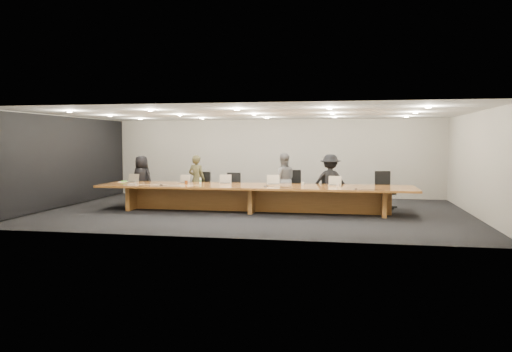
{
  "coord_description": "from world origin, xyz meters",
  "views": [
    {
      "loc": [
        2.66,
        -13.97,
        2.01
      ],
      "look_at": [
        0.0,
        0.3,
        1.0
      ],
      "focal_mm": 35.0,
      "sensor_mm": 36.0,
      "label": 1
    }
  ],
  "objects": [
    {
      "name": "ground",
      "position": [
        0.0,
        0.0,
        0.0
      ],
      "size": [
        12.0,
        12.0,
        0.0
      ],
      "primitive_type": "plane",
      "color": "black",
      "rests_on": "ground"
    },
    {
      "name": "back_wall",
      "position": [
        0.0,
        4.0,
        1.4
      ],
      "size": [
        12.0,
        0.02,
        2.8
      ],
      "primitive_type": "cube",
      "color": "beige",
      "rests_on": "ground"
    },
    {
      "name": "left_wall_panel",
      "position": [
        -5.94,
        0.0,
        1.37
      ],
      "size": [
        0.08,
        7.84,
        2.74
      ],
      "primitive_type": "cube",
      "color": "black",
      "rests_on": "ground"
    },
    {
      "name": "conference_table",
      "position": [
        0.0,
        0.0,
        0.52
      ],
      "size": [
        9.0,
        1.8,
        0.75
      ],
      "color": "brown",
      "rests_on": "ground"
    },
    {
      "name": "chair_far_left",
      "position": [
        -4.09,
        1.22,
        0.58
      ],
      "size": [
        0.7,
        0.7,
        1.16
      ],
      "primitive_type": null,
      "rotation": [
        0.0,
        0.0,
        -0.21
      ],
      "color": "black",
      "rests_on": "ground"
    },
    {
      "name": "chair_left",
      "position": [
        -1.97,
        1.26,
        0.53
      ],
      "size": [
        0.67,
        0.67,
        1.06
      ],
      "primitive_type": null,
      "rotation": [
        0.0,
        0.0,
        -0.29
      ],
      "color": "black",
      "rests_on": "ground"
    },
    {
      "name": "chair_mid_left",
      "position": [
        -0.93,
        1.23,
        0.52
      ],
      "size": [
        0.54,
        0.54,
        1.04
      ],
      "primitive_type": null,
      "rotation": [
        0.0,
        0.0,
        0.02
      ],
      "color": "black",
      "rests_on": "ground"
    },
    {
      "name": "chair_mid_right",
      "position": [
        0.97,
        1.34,
        0.57
      ],
      "size": [
        0.61,
        0.61,
        1.15
      ],
      "primitive_type": null,
      "rotation": [
        0.0,
        0.0,
        0.06
      ],
      "color": "black",
      "rests_on": "ground"
    },
    {
      "name": "chair_right",
      "position": [
        2.12,
        1.25,
        0.51
      ],
      "size": [
        0.66,
        0.66,
        1.02
      ],
      "primitive_type": null,
      "rotation": [
        0.0,
        0.0,
        0.31
      ],
      "color": "black",
      "rests_on": "ground"
    },
    {
      "name": "chair_far_right",
      "position": [
        3.74,
        1.32,
        0.57
      ],
      "size": [
        0.73,
        0.73,
        1.14
      ],
      "primitive_type": null,
      "rotation": [
        0.0,
        0.0,
        0.32
      ],
      "color": "black",
      "rests_on": "ground"
    },
    {
      "name": "person_a",
      "position": [
        -3.91,
        1.13,
        0.78
      ],
      "size": [
        0.84,
        0.63,
        1.55
      ],
      "primitive_type": "imported",
      "rotation": [
        0.0,
        0.0,
        2.95
      ],
      "color": "black",
      "rests_on": "ground"
    },
    {
      "name": "person_b",
      "position": [
        -2.09,
        1.21,
        0.79
      ],
      "size": [
        0.65,
        0.5,
        1.58
      ],
      "primitive_type": "imported",
      "rotation": [
        0.0,
        0.0,
        2.92
      ],
      "color": "#39371F",
      "rests_on": "ground"
    },
    {
      "name": "person_c",
      "position": [
        0.67,
        1.26,
        0.82
      ],
      "size": [
        0.93,
        0.8,
        1.64
      ],
      "primitive_type": "imported",
      "rotation": [
        0.0,
        0.0,
        3.39
      ],
      "color": "#595A5C",
      "rests_on": "ground"
    },
    {
      "name": "person_d",
      "position": [
        2.12,
        1.15,
        0.81
      ],
      "size": [
        1.08,
        0.67,
        1.62
      ],
      "primitive_type": "imported",
      "rotation": [
        0.0,
        0.0,
        3.08
      ],
      "color": "black",
      "rests_on": "ground"
    },
    {
      "name": "laptop_a",
      "position": [
        -3.88,
        0.31,
        0.88
      ],
      "size": [
        0.36,
        0.28,
        0.27
      ],
      "primitive_type": null,
      "rotation": [
        0.0,
        0.0,
        -0.09
      ],
      "color": "#C5B496",
      "rests_on": "conference_table"
    },
    {
      "name": "laptop_b",
      "position": [
        -2.26,
        0.4,
        0.88
      ],
      "size": [
        0.37,
        0.3,
        0.26
      ],
      "primitive_type": null,
      "rotation": [
        0.0,
        0.0,
        -0.19
      ],
      "color": "#C3B095",
      "rests_on": "conference_table"
    },
    {
      "name": "laptop_c",
      "position": [
        -0.96,
        0.43,
        0.89
      ],
      "size": [
        0.39,
        0.31,
        0.28
      ],
      "primitive_type": null,
      "rotation": [
        0.0,
        0.0,
        0.16
      ],
      "color": "#BCA78F",
      "rests_on": "conference_table"
    },
    {
      "name": "laptop_d",
      "position": [
        0.52,
        0.33,
        0.9
      ],
      "size": [
        0.43,
        0.36,
        0.29
      ],
      "primitive_type": null,
      "rotation": [
        0.0,
        0.0,
        0.28
      ],
      "color": "#C3B295",
      "rests_on": "conference_table"
    },
    {
      "name": "laptop_e",
      "position": [
        2.27,
        0.34,
        0.89
      ],
      "size": [
        0.37,
        0.28,
        0.28
      ],
      "primitive_type": null,
      "rotation": [
        0.0,
        0.0,
        -0.04
      ],
      "color": "#C6B397",
      "rests_on": "conference_table"
    },
    {
      "name": "water_bottle",
      "position": [
        -1.65,
        0.15,
        0.84
      ],
      "size": [
        0.07,
        0.07,
        0.19
      ],
      "primitive_type": "cylinder",
      "rotation": [
        0.0,
        0.0,
        0.11
      ],
      "color": "silver",
      "rests_on": "conference_table"
    },
    {
      "name": "amber_mug",
      "position": [
        -2.03,
        -0.01,
        0.81
      ],
      "size": [
        0.11,
        0.11,
        0.11
      ],
      "primitive_type": "cylinder",
      "rotation": [
        0.0,
        0.0,
        0.34
      ],
      "color": "brown",
      "rests_on": "conference_table"
    },
    {
      "name": "paper_cup_near",
      "position": [
        1.36,
        0.37,
        0.8
      ],
      "size": [
        0.08,
        0.08,
        0.09
      ],
      "primitive_type": "cone",
      "rotation": [
        0.0,
        0.0,
        -0.1
      ],
      "color": "silver",
      "rests_on": "conference_table"
    },
    {
      "name": "paper_cup_far",
      "position": [
        2.37,
        0.16,
        0.79
      ],
      "size": [
        0.08,
        0.08,
        0.09
      ],
      "primitive_type": "cone",
      "rotation": [
        0.0,
        0.0,
        0.04
      ],
      "color": "silver",
      "rests_on": "conference_table"
    },
    {
      "name": "notepad",
      "position": [
        -4.18,
        0.38,
        0.76
      ],
      "size": [
        0.3,
        0.25,
        0.02
      ],
      "primitive_type": "cube",
      "rotation": [
        0.0,
        0.0,
        -0.14
      ],
      "color": "silver",
      "rests_on": "conference_table"
    },
    {
      "name": "lime_gadget",
      "position": [
        -4.16,
        0.37,
        0.78
      ],
      "size": [
        0.17,
        0.1,
        0.03
      ],
      "primitive_type": "cube",
      "rotation": [
        0.0,
        0.0,
        0.09
      ],
      "color": "#59C835",
      "rests_on": "notepad"
    },
    {
      "name": "av_box",
      "position": [
        -3.51,
        -0.48,
        0.77
      ],
      "size": [
        0.23,
        0.18,
        0.03
      ],
      "primitive_type": "cube",
      "rotation": [
        0.0,
        0.0,
        0.04
      ],
      "color": "silver",
      "rests_on": "conference_table"
    },
    {
      "name": "mic_left",
      "position": [
        -2.62,
        -0.48,
        0.77
      ],
      "size": [
        0.13,
        0.13,
        0.03
      ],
      "primitive_type": "cone",
      "rotation": [
        0.0,
        0.0,
        -0.06
      ],
      "color": "black",
      "rests_on": "conference_table"
    },
    {
      "name": "mic_center",
      "position": [
        0.4,
        -0.34,
        0.77
      ],
      "size": [
        0.18,
        0.18,
        0.03
      ],
      "primitive_type": "cone",
      "rotation": [
        0.0,
        0.0,
        -0.42
      ],
      "color": "black",
      "rests_on": "conference_table"
    },
    {
      "name": "mic_right",
      "position": [
        2.86,
        -0.61,
        0.76
      ],
      "size": [
        0.1,
        0.1,
        0.03
      ],
      "primitive_type": "cone",
      "rotation": [
        0.0,
        0.0,
        0.01
      ],
      "color": "black",
      "rests_on": "conference_table"
    }
  ]
}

